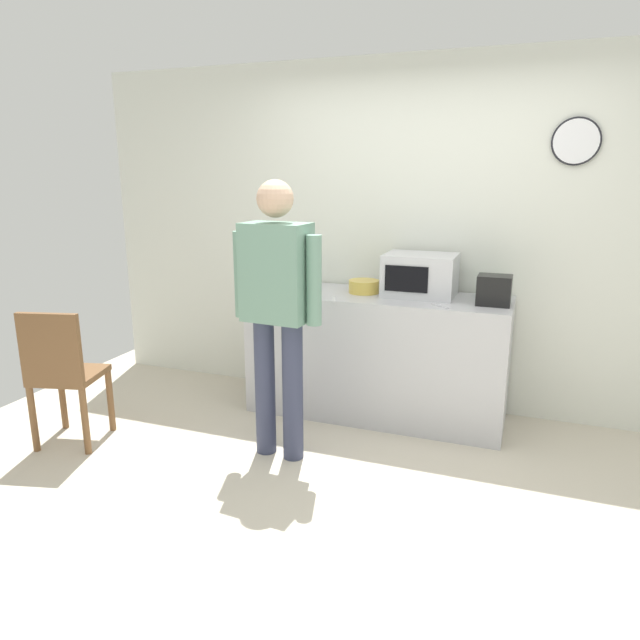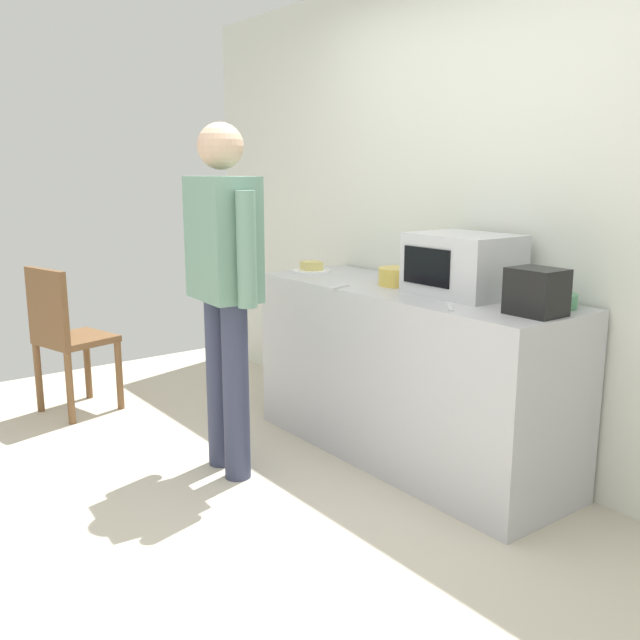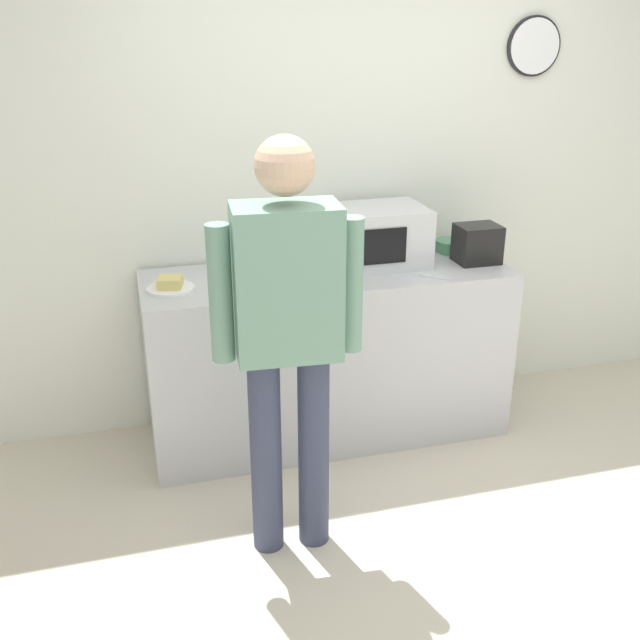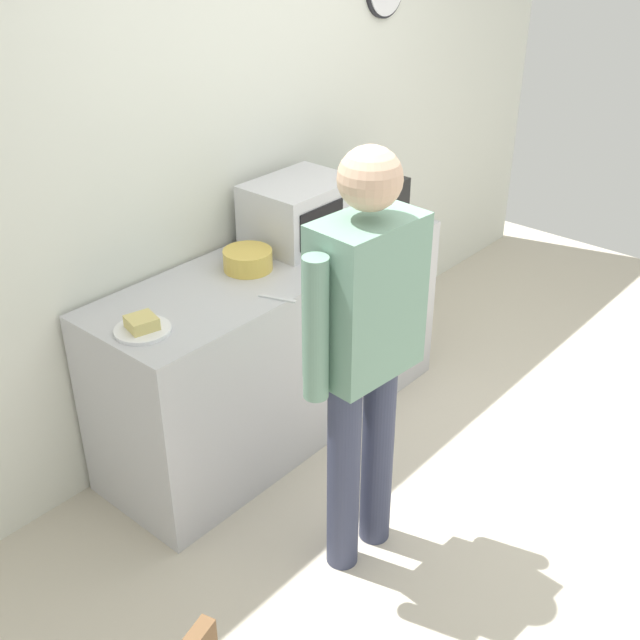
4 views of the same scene
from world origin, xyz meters
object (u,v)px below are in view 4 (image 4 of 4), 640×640
sandwich_plate (142,327)px  person_standing (365,340)px  fork_utensil (277,298)px  salad_bowl (248,260)px  toaster (384,198)px  microwave (300,211)px  cereal_bowl (347,203)px  spoon_utensil (371,243)px

sandwich_plate → person_standing: person_standing is taller
sandwich_plate → fork_utensil: size_ratio=1.33×
salad_bowl → toaster: size_ratio=1.02×
microwave → toaster: (0.52, -0.12, -0.05)m
microwave → toaster: size_ratio=2.27×
fork_utensil → person_standing: bearing=-105.3°
sandwich_plate → cereal_bowl: 1.57m
spoon_utensil → person_standing: (-0.89, -0.65, 0.10)m
sandwich_plate → person_standing: bearing=-64.7°
fork_utensil → microwave: bearing=33.2°
cereal_bowl → salad_bowl: bearing=-171.3°
sandwich_plate → spoon_utensil: 1.28m
microwave → person_standing: 1.17m
toaster → fork_utensil: bearing=-167.8°
microwave → fork_utensil: microwave is taller
spoon_utensil → microwave: bearing=123.5°
fork_utensil → person_standing: person_standing is taller
sandwich_plate → microwave: bearing=7.0°
salad_bowl → spoon_utensil: salad_bowl is taller
sandwich_plate → fork_utensil: bearing=-21.5°
person_standing → fork_utensil: bearing=74.7°
cereal_bowl → spoon_utensil: (-0.28, -0.38, -0.03)m
sandwich_plate → toaster: (1.60, 0.01, 0.08)m
sandwich_plate → toaster: toaster is taller
toaster → person_standing: person_standing is taller
microwave → sandwich_plate: size_ratio=2.21×
fork_utensil → spoon_utensil: (0.72, 0.05, 0.00)m
microwave → fork_utensil: bearing=-146.8°
spoon_utensil → sandwich_plate: bearing=172.8°
toaster → spoon_utensil: size_ratio=1.29×
toaster → person_standing: bearing=-145.9°
salad_bowl → fork_utensil: (-0.13, -0.30, -0.04)m
salad_bowl → toaster: 0.93m
spoon_utensil → person_standing: size_ratio=0.10×
microwave → salad_bowl: 0.42m
microwave → spoon_utensil: 0.38m
sandwich_plate → cereal_bowl: size_ratio=1.26×
cereal_bowl → spoon_utensil: bearing=-126.4°
salad_bowl → person_standing: size_ratio=0.13×
salad_bowl → cereal_bowl: bearing=8.7°
sandwich_plate → fork_utensil: 0.59m
sandwich_plate → person_standing: (0.38, -0.81, 0.08)m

